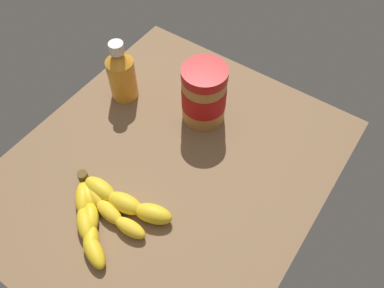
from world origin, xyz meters
TOP-DOWN VIEW (x-y plane):
  - ground_plane at (0.00, 0.00)cm, footprint 70.83×60.89cm
  - banana_bunch at (-15.34, 2.74)cm, footprint 17.40×21.45cm
  - peanut_butter_jar at (15.72, 1.45)cm, footprint 9.76×9.76cm
  - honey_bottle at (10.79, 20.49)cm, footprint 6.32×6.32cm

SIDE VIEW (x-z plane):
  - ground_plane at x=0.00cm, z-range -3.17..0.00cm
  - banana_bunch at x=-15.34cm, z-range -0.23..3.45cm
  - honey_bottle at x=10.79cm, z-range -0.84..14.46cm
  - peanut_butter_jar at x=15.72cm, z-range -0.11..14.14cm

